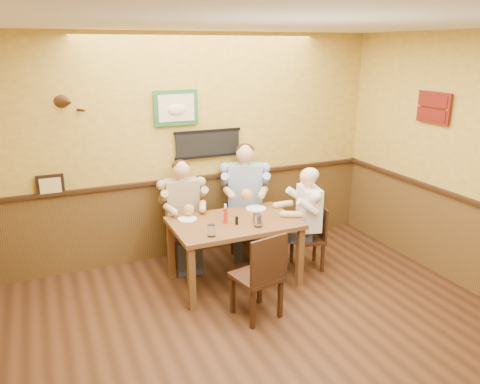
# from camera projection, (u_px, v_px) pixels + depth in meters

# --- Properties ---
(room) EXTENTS (5.02, 5.03, 2.81)m
(room) POSITION_uv_depth(u_px,v_px,m) (296.00, 167.00, 3.80)
(room) COLOR black
(room) RESTS_ON ground
(dining_table) EXTENTS (1.40, 0.90, 0.75)m
(dining_table) POSITION_uv_depth(u_px,v_px,m) (234.00, 229.00, 5.28)
(dining_table) COLOR brown
(dining_table) RESTS_ON ground
(chair_back_left) EXTENTS (0.42, 0.42, 0.84)m
(chair_back_left) POSITION_uv_depth(u_px,v_px,m) (183.00, 231.00, 5.85)
(chair_back_left) COLOR #331D10
(chair_back_left) RESTS_ON ground
(chair_back_right) EXTENTS (0.54, 0.54, 0.91)m
(chair_back_right) POSITION_uv_depth(u_px,v_px,m) (245.00, 217.00, 6.21)
(chair_back_right) COLOR #331D10
(chair_back_right) RESTS_ON ground
(chair_right_end) EXTENTS (0.44, 0.44, 0.80)m
(chair_right_end) POSITION_uv_depth(u_px,v_px,m) (308.00, 237.00, 5.69)
(chair_right_end) COLOR #331D10
(chair_right_end) RESTS_ON ground
(chair_near_side) EXTENTS (0.50, 0.50, 0.92)m
(chair_near_side) POSITION_uv_depth(u_px,v_px,m) (257.00, 274.00, 4.65)
(chair_near_side) COLOR #331D10
(chair_near_side) RESTS_ON ground
(diner_tan_shirt) EXTENTS (0.60, 0.60, 1.19)m
(diner_tan_shirt) POSITION_uv_depth(u_px,v_px,m) (183.00, 218.00, 5.79)
(diner_tan_shirt) COLOR tan
(diner_tan_shirt) RESTS_ON ground
(diner_blue_polo) EXTENTS (0.78, 0.78, 1.30)m
(diner_blue_polo) POSITION_uv_depth(u_px,v_px,m) (245.00, 203.00, 6.16)
(diner_blue_polo) COLOR #849DC7
(diner_blue_polo) RESTS_ON ground
(diner_white_elder) EXTENTS (0.64, 0.64, 1.14)m
(diner_white_elder) POSITION_uv_depth(u_px,v_px,m) (308.00, 224.00, 5.64)
(diner_white_elder) COLOR white
(diner_white_elder) RESTS_ON ground
(water_glass_left) EXTENTS (0.11, 0.11, 0.13)m
(water_glass_left) POSITION_uv_depth(u_px,v_px,m) (211.00, 231.00, 4.81)
(water_glass_left) COLOR white
(water_glass_left) RESTS_ON dining_table
(water_glass_mid) EXTENTS (0.12, 0.12, 0.13)m
(water_glass_mid) POSITION_uv_depth(u_px,v_px,m) (258.00, 221.00, 5.07)
(water_glass_mid) COLOR white
(water_glass_mid) RESTS_ON dining_table
(cola_tumbler) EXTENTS (0.08, 0.08, 0.10)m
(cola_tumbler) POSITION_uv_depth(u_px,v_px,m) (257.00, 218.00, 5.20)
(cola_tumbler) COLOR black
(cola_tumbler) RESTS_ON dining_table
(hot_sauce_bottle) EXTENTS (0.06, 0.06, 0.20)m
(hot_sauce_bottle) POSITION_uv_depth(u_px,v_px,m) (225.00, 215.00, 5.16)
(hot_sauce_bottle) COLOR red
(hot_sauce_bottle) RESTS_ON dining_table
(salt_shaker) EXTENTS (0.04, 0.04, 0.09)m
(salt_shaker) POSITION_uv_depth(u_px,v_px,m) (224.00, 217.00, 5.24)
(salt_shaker) COLOR silver
(salt_shaker) RESTS_ON dining_table
(pepper_shaker) EXTENTS (0.04, 0.04, 0.09)m
(pepper_shaker) POSITION_uv_depth(u_px,v_px,m) (237.00, 221.00, 5.14)
(pepper_shaker) COLOR black
(pepper_shaker) RESTS_ON dining_table
(plate_far_left) EXTENTS (0.26, 0.26, 0.01)m
(plate_far_left) POSITION_uv_depth(u_px,v_px,m) (187.00, 219.00, 5.29)
(plate_far_left) COLOR white
(plate_far_left) RESTS_ON dining_table
(plate_far_right) EXTENTS (0.28, 0.28, 0.02)m
(plate_far_right) POSITION_uv_depth(u_px,v_px,m) (256.00, 208.00, 5.63)
(plate_far_right) COLOR silver
(plate_far_right) RESTS_ON dining_table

